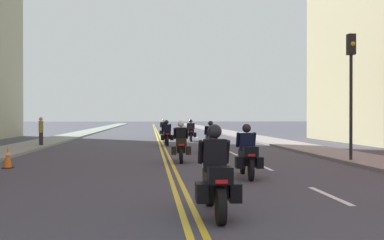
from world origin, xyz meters
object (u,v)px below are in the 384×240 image
(motorcycle_3, at_px, (211,139))
(motorcycle_5, at_px, (191,132))
(pedestrian_0, at_px, (41,131))
(motorcycle_2, at_px, (181,145))
(motorcycle_6, at_px, (164,130))
(traffic_cone_1, at_px, (8,157))
(traffic_light_near, at_px, (351,74))
(motorcycle_0, at_px, (215,180))
(motorcycle_1, at_px, (247,155))
(motorcycle_4, at_px, (167,135))

(motorcycle_3, height_order, motorcycle_5, motorcycle_5)
(pedestrian_0, bearing_deg, motorcycle_2, -162.65)
(motorcycle_6, height_order, traffic_cone_1, motorcycle_6)
(traffic_light_near, bearing_deg, pedestrian_0, 143.08)
(motorcycle_0, bearing_deg, traffic_light_near, 54.54)
(motorcycle_1, relative_size, motorcycle_2, 1.09)
(motorcycle_4, bearing_deg, motorcycle_1, -84.92)
(traffic_cone_1, bearing_deg, motorcycle_3, 38.76)
(traffic_light_near, distance_m, pedestrian_0, 17.85)
(motorcycle_3, height_order, pedestrian_0, pedestrian_0)
(motorcycle_3, relative_size, motorcycle_5, 0.96)
(motorcycle_2, xyz_separation_m, motorcycle_6, (-0.09, 20.10, 0.01))
(motorcycle_1, bearing_deg, motorcycle_3, 92.02)
(motorcycle_1, relative_size, traffic_light_near, 0.45)
(motorcycle_5, bearing_deg, motorcycle_1, -87.51)
(motorcycle_0, xyz_separation_m, motorcycle_2, (0.04, 9.80, 0.01))
(motorcycle_3, xyz_separation_m, pedestrian_0, (-9.45, 4.94, 0.27))
(motorcycle_1, xyz_separation_m, motorcycle_6, (-1.70, 24.93, 0.02))
(motorcycle_3, height_order, motorcycle_4, motorcycle_4)
(motorcycle_0, relative_size, pedestrian_0, 1.27)
(motorcycle_1, bearing_deg, traffic_light_near, 41.94)
(traffic_cone_1, bearing_deg, traffic_light_near, 3.14)
(motorcycle_0, height_order, motorcycle_2, motorcycle_0)
(traffic_light_near, bearing_deg, motorcycle_1, -141.39)
(motorcycle_4, xyz_separation_m, motorcycle_5, (1.92, 4.81, -0.01))
(pedestrian_0, bearing_deg, traffic_light_near, -147.68)
(motorcycle_1, distance_m, motorcycle_4, 15.32)
(motorcycle_0, bearing_deg, motorcycle_1, 72.63)
(motorcycle_3, distance_m, motorcycle_4, 5.97)
(motorcycle_5, height_order, motorcycle_6, motorcycle_6)
(traffic_cone_1, height_order, traffic_light_near, traffic_light_near)
(motorcycle_2, xyz_separation_m, motorcycle_4, (-0.19, 10.39, 0.01))
(traffic_cone_1, bearing_deg, motorcycle_0, -53.52)
(motorcycle_1, relative_size, motorcycle_5, 1.04)
(motorcycle_0, relative_size, traffic_cone_1, 2.87)
(motorcycle_1, xyz_separation_m, traffic_cone_1, (-7.71, 3.23, -0.26))
(motorcycle_1, xyz_separation_m, traffic_light_near, (4.91, 3.92, 2.76))
(motorcycle_5, bearing_deg, motorcycle_0, -91.20)
(motorcycle_3, height_order, motorcycle_6, motorcycle_6)
(motorcycle_0, bearing_deg, motorcycle_5, 86.85)
(motorcycle_5, relative_size, motorcycle_6, 0.95)
(traffic_cone_1, distance_m, pedestrian_0, 11.42)
(motorcycle_0, distance_m, traffic_light_near, 11.39)
(motorcycle_4, bearing_deg, pedestrian_0, -176.47)
(motorcycle_2, height_order, traffic_cone_1, motorcycle_2)
(motorcycle_2, height_order, motorcycle_3, motorcycle_2)
(motorcycle_2, xyz_separation_m, traffic_light_near, (6.51, -0.91, 2.76))
(motorcycle_4, xyz_separation_m, pedestrian_0, (-7.43, -0.67, 0.25))
(motorcycle_3, bearing_deg, pedestrian_0, 149.00)
(motorcycle_4, xyz_separation_m, motorcycle_6, (0.10, 9.72, 0.00))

